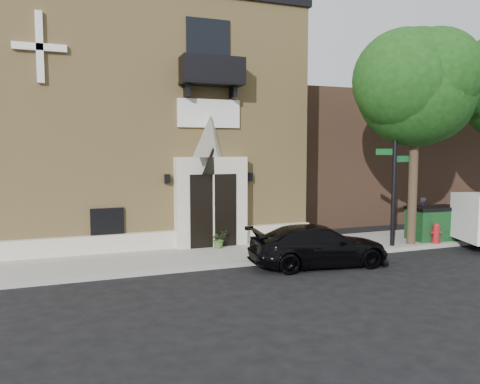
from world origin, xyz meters
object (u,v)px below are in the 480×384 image
at_px(street_sign, 395,161).
at_px(dumpster, 434,223).
at_px(black_sedan, 319,246).
at_px(pedestrian_near, 421,216).
at_px(fire_hydrant, 436,233).

xyz_separation_m(street_sign, dumpster, (2.26, 0.38, -2.40)).
distance_m(street_sign, dumpster, 3.31).
xyz_separation_m(black_sedan, pedestrian_near, (6.34, 2.63, 0.27)).
distance_m(fire_hydrant, dumpster, 0.83).
bearing_deg(dumpster, street_sign, -167.48).
height_order(fire_hydrant, pedestrian_near, pedestrian_near).
xyz_separation_m(fire_hydrant, dumpster, (0.47, 0.62, 0.28)).
bearing_deg(fire_hydrant, dumpster, 52.49).
bearing_deg(pedestrian_near, fire_hydrant, 26.92).
bearing_deg(black_sedan, street_sign, -66.50).
height_order(black_sedan, pedestrian_near, pedestrian_near).
distance_m(street_sign, pedestrian_near, 3.78).
relative_size(dumpster, pedestrian_near, 1.33).
distance_m(street_sign, fire_hydrant, 3.22).
xyz_separation_m(dumpster, pedestrian_near, (0.36, 1.10, 0.11)).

